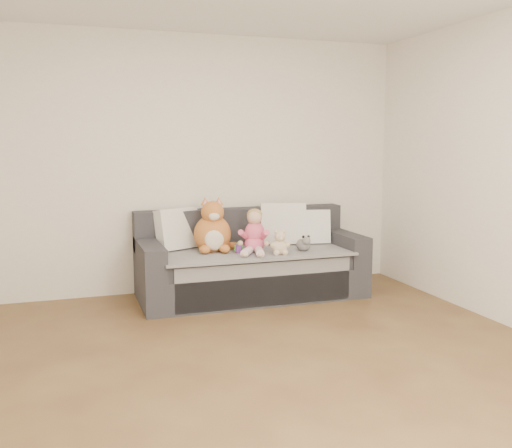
{
  "coord_description": "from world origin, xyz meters",
  "views": [
    {
      "loc": [
        -1.21,
        -3.24,
        1.52
      ],
      "look_at": [
        0.5,
        1.87,
        0.75
      ],
      "focal_mm": 40.0,
      "sensor_mm": 36.0,
      "label": 1
    }
  ],
  "objects_px": {
    "toddler": "(254,234)",
    "teddy_bear": "(280,244)",
    "plush_cat": "(213,231)",
    "sofa": "(250,265)",
    "sippy_cup": "(239,247)"
  },
  "relations": [
    {
      "from": "toddler",
      "to": "teddy_bear",
      "type": "xyz_separation_m",
      "value": [
        0.2,
        -0.18,
        -0.08
      ]
    },
    {
      "from": "toddler",
      "to": "teddy_bear",
      "type": "relative_size",
      "value": 1.77
    },
    {
      "from": "plush_cat",
      "to": "toddler",
      "type": "bearing_deg",
      "value": -20.62
    },
    {
      "from": "sofa",
      "to": "sippy_cup",
      "type": "height_order",
      "value": "sofa"
    },
    {
      "from": "toddler",
      "to": "plush_cat",
      "type": "relative_size",
      "value": 0.78
    },
    {
      "from": "sofa",
      "to": "plush_cat",
      "type": "bearing_deg",
      "value": -179.69
    },
    {
      "from": "toddler",
      "to": "plush_cat",
      "type": "bearing_deg",
      "value": 176.08
    },
    {
      "from": "sofa",
      "to": "plush_cat",
      "type": "distance_m",
      "value": 0.53
    },
    {
      "from": "teddy_bear",
      "to": "sippy_cup",
      "type": "xyz_separation_m",
      "value": [
        -0.35,
        0.21,
        -0.04
      ]
    },
    {
      "from": "teddy_bear",
      "to": "plush_cat",
      "type": "bearing_deg",
      "value": 155.98
    },
    {
      "from": "sippy_cup",
      "to": "plush_cat",
      "type": "bearing_deg",
      "value": 144.53
    },
    {
      "from": "sofa",
      "to": "sippy_cup",
      "type": "distance_m",
      "value": 0.32
    },
    {
      "from": "plush_cat",
      "to": "sippy_cup",
      "type": "xyz_separation_m",
      "value": [
        0.21,
        -0.15,
        -0.14
      ]
    },
    {
      "from": "sofa",
      "to": "teddy_bear",
      "type": "distance_m",
      "value": 0.48
    },
    {
      "from": "teddy_bear",
      "to": "sippy_cup",
      "type": "bearing_deg",
      "value": 157.83
    }
  ]
}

